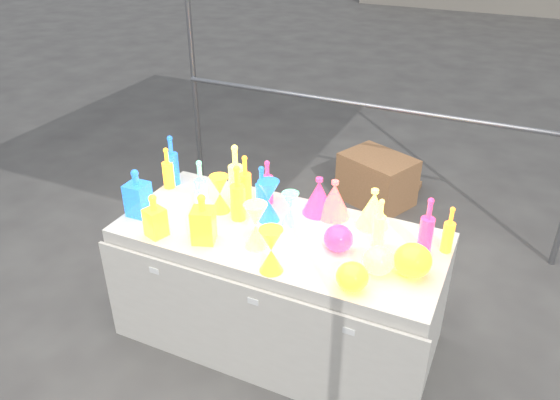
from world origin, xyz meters
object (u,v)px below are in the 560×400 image
at_px(bottle_0, 168,168).
at_px(lampshade_0, 334,199).
at_px(display_table, 279,286).
at_px(hourglass_0, 271,250).
at_px(cardboard_box_closed, 377,179).
at_px(globe_0, 352,278).
at_px(decanter_0, 155,215).

xyz_separation_m(bottle_0, lampshade_0, (1.06, 0.10, -0.02)).
bearing_deg(display_table, hourglass_0, -71.61).
bearing_deg(cardboard_box_closed, bottle_0, -94.93).
relative_size(hourglass_0, globe_0, 1.54).
height_order(cardboard_box_closed, bottle_0, bottle_0).
distance_m(display_table, decanter_0, 0.83).
relative_size(hourglass_0, lampshade_0, 1.05).
bearing_deg(decanter_0, display_table, 45.29).
height_order(hourglass_0, globe_0, hourglass_0).
bearing_deg(display_table, cardboard_box_closed, 88.05).
bearing_deg(hourglass_0, decanter_0, 178.11).
bearing_deg(cardboard_box_closed, hourglass_0, -65.14).
xyz_separation_m(decanter_0, hourglass_0, (0.70, -0.02, -0.01)).
xyz_separation_m(cardboard_box_closed, hourglass_0, (0.04, -2.18, 0.66)).
height_order(display_table, globe_0, globe_0).
bearing_deg(display_table, decanter_0, -152.95).
height_order(display_table, cardboard_box_closed, display_table).
relative_size(cardboard_box_closed, globe_0, 3.75).
distance_m(cardboard_box_closed, lampshade_0, 1.71).
distance_m(hourglass_0, lampshade_0, 0.62).
distance_m(display_table, lampshade_0, 0.61).
distance_m(cardboard_box_closed, hourglass_0, 2.28).
bearing_deg(cardboard_box_closed, decanter_0, -83.19).
bearing_deg(lampshade_0, cardboard_box_closed, 90.71).
bearing_deg(decanter_0, cardboard_box_closed, 91.35).
bearing_deg(decanter_0, globe_0, 18.59).
relative_size(cardboard_box_closed, hourglass_0, 2.44).
height_order(display_table, lampshade_0, lampshade_0).
distance_m(decanter_0, lampshade_0, 1.00).
relative_size(display_table, lampshade_0, 8.08).
relative_size(globe_0, lampshade_0, 0.68).
xyz_separation_m(cardboard_box_closed, bottle_0, (-0.91, -1.67, 0.67)).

